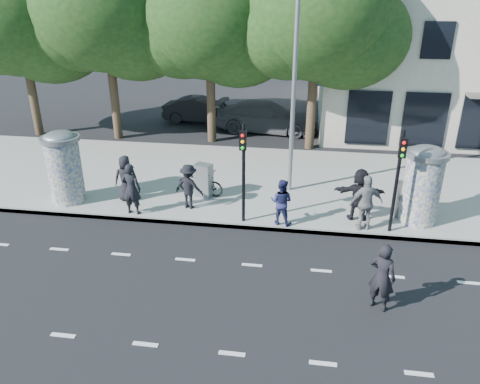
% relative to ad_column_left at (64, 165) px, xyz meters
% --- Properties ---
extents(ground, '(120.00, 120.00, 0.00)m').
position_rel_ad_column_left_xyz_m(ground, '(7.20, -4.50, -1.54)').
color(ground, black).
rests_on(ground, ground).
extents(sidewalk, '(40.00, 8.00, 0.15)m').
position_rel_ad_column_left_xyz_m(sidewalk, '(7.20, 3.00, -1.46)').
color(sidewalk, gray).
rests_on(sidewalk, ground).
extents(curb, '(40.00, 0.10, 0.16)m').
position_rel_ad_column_left_xyz_m(curb, '(7.20, -0.95, -1.46)').
color(curb, slate).
rests_on(curb, ground).
extents(lane_dash_near, '(32.00, 0.12, 0.01)m').
position_rel_ad_column_left_xyz_m(lane_dash_near, '(7.20, -6.70, -1.53)').
color(lane_dash_near, silver).
rests_on(lane_dash_near, ground).
extents(lane_dash_far, '(32.00, 0.12, 0.01)m').
position_rel_ad_column_left_xyz_m(lane_dash_far, '(7.20, -3.10, -1.53)').
color(lane_dash_far, silver).
rests_on(lane_dash_far, ground).
extents(ad_column_left, '(1.36, 1.36, 2.65)m').
position_rel_ad_column_left_xyz_m(ad_column_left, '(0.00, 0.00, 0.00)').
color(ad_column_left, beige).
rests_on(ad_column_left, sidewalk).
extents(ad_column_right, '(1.36, 1.36, 2.65)m').
position_rel_ad_column_left_xyz_m(ad_column_right, '(12.40, 0.20, 0.00)').
color(ad_column_right, beige).
rests_on(ad_column_right, sidewalk).
extents(traffic_pole_near, '(0.22, 0.31, 3.40)m').
position_rel_ad_column_left_xyz_m(traffic_pole_near, '(6.60, -0.71, 0.69)').
color(traffic_pole_near, black).
rests_on(traffic_pole_near, sidewalk).
extents(traffic_pole_far, '(0.22, 0.31, 3.40)m').
position_rel_ad_column_left_xyz_m(traffic_pole_far, '(11.40, -0.71, 0.69)').
color(traffic_pole_far, black).
rests_on(traffic_pole_far, sidewalk).
extents(street_lamp, '(0.25, 0.93, 8.00)m').
position_rel_ad_column_left_xyz_m(street_lamp, '(8.00, 2.13, 3.26)').
color(street_lamp, slate).
rests_on(street_lamp, sidewalk).
extents(tree_far_left, '(7.20, 7.20, 9.26)m').
position_rel_ad_column_left_xyz_m(tree_far_left, '(-5.80, 8.00, 4.65)').
color(tree_far_left, '#38281C').
rests_on(tree_far_left, ground).
extents(tree_mid_left, '(7.20, 7.20, 9.57)m').
position_rel_ad_column_left_xyz_m(tree_mid_left, '(-1.30, 8.00, 4.96)').
color(tree_mid_left, '#38281C').
rests_on(tree_mid_left, ground).
extents(tree_near_left, '(6.80, 6.80, 8.97)m').
position_rel_ad_column_left_xyz_m(tree_near_left, '(3.70, 8.20, 4.53)').
color(tree_near_left, '#38281C').
rests_on(tree_near_left, ground).
extents(tree_center, '(7.00, 7.00, 9.30)m').
position_rel_ad_column_left_xyz_m(tree_center, '(8.70, 7.80, 4.77)').
color(tree_center, '#38281C').
rests_on(tree_center, ground).
extents(ped_a, '(0.97, 0.79, 1.72)m').
position_rel_ad_column_left_xyz_m(ped_a, '(2.13, 0.37, -0.53)').
color(ped_a, black).
rests_on(ped_a, sidewalk).
extents(ped_b, '(0.70, 0.48, 1.84)m').
position_rel_ad_column_left_xyz_m(ped_b, '(2.72, -0.65, -0.47)').
color(ped_b, black).
rests_on(ped_b, sidewalk).
extents(ped_c, '(0.88, 0.76, 1.57)m').
position_rel_ad_column_left_xyz_m(ped_c, '(7.86, -0.65, -0.60)').
color(ped_c, '#1E214B').
rests_on(ped_c, sidewalk).
extents(ped_d, '(1.15, 0.81, 1.63)m').
position_rel_ad_column_left_xyz_m(ped_d, '(4.55, 0.09, -0.57)').
color(ped_d, black).
rests_on(ped_d, sidewalk).
extents(ped_e, '(1.23, 0.90, 1.87)m').
position_rel_ad_column_left_xyz_m(ped_e, '(10.56, -0.65, -0.45)').
color(ped_e, gray).
rests_on(ped_e, sidewalk).
extents(ped_f, '(1.69, 0.61, 1.82)m').
position_rel_ad_column_left_xyz_m(ped_f, '(10.42, 0.05, -0.48)').
color(ped_f, black).
rests_on(ped_f, sidewalk).
extents(man_road, '(0.80, 0.71, 1.84)m').
position_rel_ad_column_left_xyz_m(man_road, '(10.60, -4.54, -0.62)').
color(man_road, black).
rests_on(man_road, ground).
extents(bicycle, '(1.05, 1.92, 0.96)m').
position_rel_ad_column_left_xyz_m(bicycle, '(4.69, 1.28, -0.91)').
color(bicycle, black).
rests_on(bicycle, sidewalk).
extents(cabinet_left, '(0.71, 0.60, 1.28)m').
position_rel_ad_column_left_xyz_m(cabinet_left, '(4.85, 1.11, -0.75)').
color(cabinet_left, gray).
rests_on(cabinet_left, sidewalk).
extents(cabinet_right, '(0.63, 0.48, 1.23)m').
position_rel_ad_column_left_xyz_m(cabinet_right, '(11.95, 0.54, -0.77)').
color(cabinet_right, slate).
rests_on(cabinet_right, sidewalk).
extents(car_mid, '(1.80, 4.45, 1.44)m').
position_rel_ad_column_left_xyz_m(car_mid, '(2.36, 11.64, -0.82)').
color(car_mid, black).
rests_on(car_mid, ground).
extents(car_right, '(2.84, 5.77, 1.61)m').
position_rel_ad_column_left_xyz_m(car_right, '(6.32, 10.37, -0.73)').
color(car_right, '#515358').
rests_on(car_right, ground).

